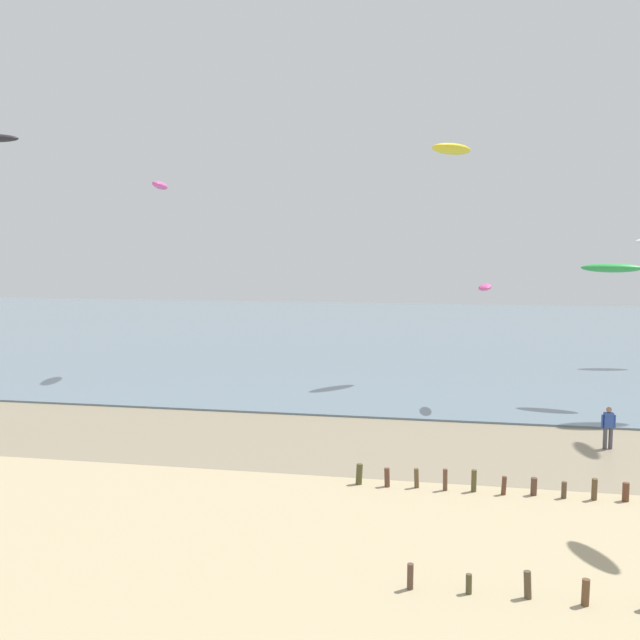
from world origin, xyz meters
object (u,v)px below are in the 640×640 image
object	(u,v)px
kite_aloft_8	(452,149)
person_mid_beach	(608,426)
kite_aloft_9	(160,185)
kite_aloft_3	(485,287)
kite_aloft_4	(612,268)

from	to	relation	value
kite_aloft_8	person_mid_beach	bearing A→B (deg)	-116.35
kite_aloft_9	person_mid_beach	bearing A→B (deg)	-133.11
kite_aloft_3	kite_aloft_8	bearing A→B (deg)	-169.78
kite_aloft_8	kite_aloft_4	bearing A→B (deg)	-86.45
kite_aloft_4	kite_aloft_3	bearing A→B (deg)	-154.75
kite_aloft_8	kite_aloft_9	size ratio (longest dim) A/B	1.18
kite_aloft_4	kite_aloft_8	xyz separation A→B (m)	(-8.11, 5.77, 6.83)
kite_aloft_4	kite_aloft_9	world-z (taller)	kite_aloft_9
person_mid_beach	kite_aloft_4	bearing A→B (deg)	79.78
person_mid_beach	kite_aloft_3	size ratio (longest dim) A/B	0.86
kite_aloft_9	kite_aloft_3	bearing A→B (deg)	-121.94
kite_aloft_4	kite_aloft_8	bearing A→B (deg)	155.39
kite_aloft_3	kite_aloft_4	bearing A→B (deg)	100.48
kite_aloft_4	kite_aloft_8	size ratio (longest dim) A/B	0.89
person_mid_beach	kite_aloft_3	bearing A→B (deg)	124.18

